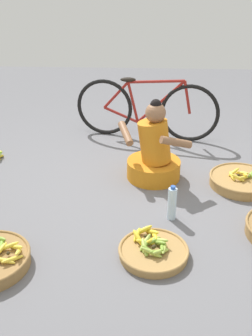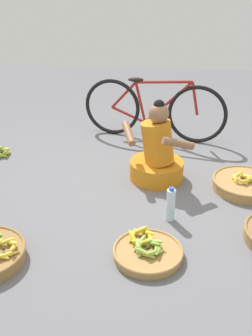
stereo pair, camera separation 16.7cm
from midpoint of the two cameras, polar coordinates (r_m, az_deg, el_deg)
ground_plane at (r=3.60m, az=-1.16°, el=-3.52°), size 10.00×10.00×0.00m
vendor_woman_front at (r=3.74m, az=2.82°, el=2.05°), size 0.70×0.53×0.79m
bicycle_leaning at (r=4.65m, az=1.88°, el=8.59°), size 1.69×0.32×0.73m
banana_basket_mid_left at (r=2.85m, az=2.26°, el=-11.93°), size 0.51×0.51×0.14m
banana_basket_near_bicycle at (r=3.81m, az=15.38°, el=-1.75°), size 0.60×0.60×0.17m
water_bottle at (r=3.18m, az=5.25°, el=-5.18°), size 0.07×0.07×0.30m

